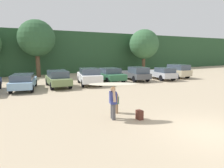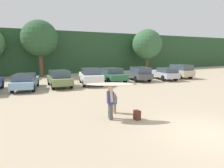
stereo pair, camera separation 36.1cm
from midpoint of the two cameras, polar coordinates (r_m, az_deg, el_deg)
ground_plane at (r=9.15m, az=26.11°, el=-12.47°), size 120.00×120.00×0.00m
hillside_ridge at (r=36.19m, az=-16.50°, el=8.56°), size 108.00×12.00×6.22m
tree_ridge_back at (r=27.87m, az=-19.40°, el=12.03°), size 4.60×4.60×7.22m
tree_far_left at (r=33.67m, az=10.20°, el=10.99°), size 4.73×4.73×6.80m
parked_car_sky_blue at (r=18.79m, az=-22.76°, el=0.80°), size 2.75×4.81×1.36m
parked_car_olive_green at (r=19.29m, az=-14.10°, el=1.65°), size 2.03×4.37×1.51m
parked_car_white at (r=20.01m, az=-5.52°, el=2.27°), size 2.76×4.62×1.63m
parked_car_forest_green at (r=21.69m, az=0.46°, el=2.66°), size 2.18×4.16×1.49m
parked_car_dark_gray at (r=22.95m, az=7.76°, el=2.97°), size 2.49×4.86×1.56m
parked_car_silver at (r=24.24m, az=14.76°, el=2.95°), size 2.47×4.77×1.42m
parked_car_champagne at (r=26.49m, az=18.63°, el=3.54°), size 1.96×4.23×1.66m
person_adult at (r=9.67m, az=0.63°, el=-4.78°), size 0.38×0.71×1.59m
person_child at (r=10.68m, az=1.74°, el=-5.09°), size 0.26×0.41×1.07m
surfboard_cream at (r=9.42m, az=0.56°, el=-0.01°), size 2.35×1.57×0.12m
backpack_dropped at (r=9.86m, az=8.11°, el=-8.66°), size 0.24×0.34×0.45m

